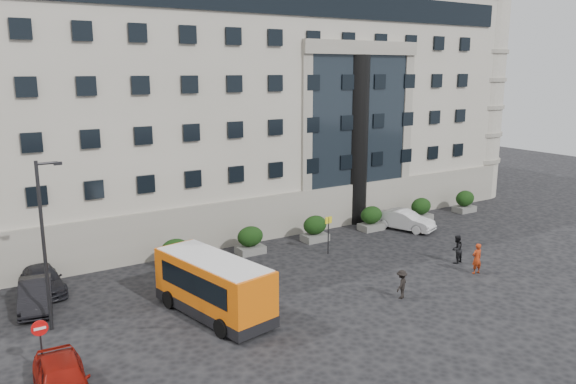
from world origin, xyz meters
The scene contains 20 objects.
ground centered at (0.00, 0.00, 0.00)m, with size 120.00×120.00×0.00m, color black.
civic_building centered at (6.00, 22.00, 9.00)m, with size 44.00×24.00×18.00m, color #A49F91.
entrance_column centered at (12.00, 10.30, 6.50)m, with size 1.80×1.80×13.00m, color black.
hedge_a centered at (-4.00, 7.80, 0.93)m, with size 1.80×1.26×1.84m.
hedge_b centered at (1.20, 7.80, 0.93)m, with size 1.80×1.26×1.84m.
hedge_c centered at (6.40, 7.80, 0.93)m, with size 1.80×1.26×1.84m.
hedge_d centered at (11.60, 7.80, 0.93)m, with size 1.80×1.26×1.84m.
hedge_e centered at (16.80, 7.80, 0.93)m, with size 1.80×1.26×1.84m.
hedge_f centered at (22.00, 7.80, 0.93)m, with size 1.80×1.26×1.84m.
street_lamp centered at (-11.94, 3.00, 4.37)m, with size 1.16×0.18×8.00m.
bus_stop_sign centered at (5.50, 5.00, 1.73)m, with size 0.50×0.08×2.52m.
no_entry_sign centered at (-13.00, -1.04, 1.65)m, with size 0.64×0.16×2.32m.
minibus centered at (-4.87, 0.43, 1.61)m, with size 3.70×7.33×2.92m.
parked_car_a centered at (-12.70, -3.33, 0.78)m, with size 1.83×4.55×1.55m, color maroon.
parked_car_b centered at (-12.19, 5.99, 0.73)m, with size 1.54×4.43×1.46m, color black.
parked_car_c centered at (-11.50, 8.19, 0.66)m, with size 1.84×4.53×1.31m, color black.
white_taxi centered at (13.79, 6.52, 0.75)m, with size 1.58×4.53×1.49m, color silver.
pedestrian_a centered at (10.80, -2.67, 0.93)m, with size 0.68×0.45×1.86m, color #9D2D0F.
pedestrian_b centered at (11.24, -0.75, 0.90)m, with size 0.87×0.68×1.80m, color black.
pedestrian_c centered at (4.41, -3.02, 0.78)m, with size 1.01×0.58×1.57m, color black.
Camera 1 is at (-15.64, -23.43, 11.91)m, focal length 35.00 mm.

